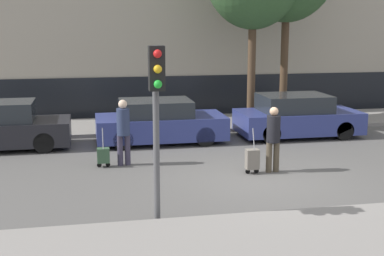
{
  "coord_description": "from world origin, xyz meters",
  "views": [
    {
      "loc": [
        -4.02,
        -11.89,
        3.73
      ],
      "look_at": [
        -1.29,
        1.8,
        0.95
      ],
      "focal_mm": 50.0,
      "sensor_mm": 36.0,
      "label": 1
    }
  ],
  "objects_px": {
    "parked_car_1": "(159,122)",
    "pedestrian_right": "(273,135)",
    "traffic_light": "(157,98)",
    "parked_car_0": "(1,127)",
    "parked_car_2": "(297,117)",
    "pedestrian_left": "(123,128)",
    "trolley_left": "(103,155)",
    "trolley_right": "(252,159)"
  },
  "relations": [
    {
      "from": "parked_car_1",
      "to": "pedestrian_right",
      "type": "relative_size",
      "value": 2.42
    },
    {
      "from": "parked_car_1",
      "to": "traffic_light",
      "type": "distance_m",
      "value": 7.1
    },
    {
      "from": "parked_car_1",
      "to": "traffic_light",
      "type": "height_order",
      "value": "traffic_light"
    },
    {
      "from": "parked_car_0",
      "to": "traffic_light",
      "type": "distance_m",
      "value": 7.99
    },
    {
      "from": "parked_car_2",
      "to": "pedestrian_left",
      "type": "distance_m",
      "value": 6.43
    },
    {
      "from": "parked_car_0",
      "to": "traffic_light",
      "type": "relative_size",
      "value": 1.18
    },
    {
      "from": "pedestrian_left",
      "to": "pedestrian_right",
      "type": "bearing_deg",
      "value": -30.44
    },
    {
      "from": "traffic_light",
      "to": "trolley_left",
      "type": "bearing_deg",
      "value": 101.79
    },
    {
      "from": "trolley_right",
      "to": "traffic_light",
      "type": "relative_size",
      "value": 0.35
    },
    {
      "from": "parked_car_1",
      "to": "pedestrian_left",
      "type": "bearing_deg",
      "value": -117.03
    },
    {
      "from": "pedestrian_left",
      "to": "traffic_light",
      "type": "xyz_separation_m",
      "value": [
        0.33,
        -4.26,
        1.38
      ]
    },
    {
      "from": "parked_car_0",
      "to": "trolley_left",
      "type": "xyz_separation_m",
      "value": [
        2.89,
        -2.67,
        -0.35
      ]
    },
    {
      "from": "trolley_right",
      "to": "parked_car_0",
      "type": "bearing_deg",
      "value": 148.38
    },
    {
      "from": "trolley_left",
      "to": "pedestrian_right",
      "type": "relative_size",
      "value": 0.63
    },
    {
      "from": "pedestrian_left",
      "to": "traffic_light",
      "type": "bearing_deg",
      "value": -95.12
    },
    {
      "from": "parked_car_2",
      "to": "trolley_left",
      "type": "xyz_separation_m",
      "value": [
        -6.43,
        -2.66,
        -0.34
      ]
    },
    {
      "from": "parked_car_1",
      "to": "trolley_left",
      "type": "relative_size",
      "value": 3.84
    },
    {
      "from": "pedestrian_left",
      "to": "parked_car_0",
      "type": "bearing_deg",
      "value": 133.55
    },
    {
      "from": "parked_car_2",
      "to": "parked_car_1",
      "type": "bearing_deg",
      "value": -179.81
    },
    {
      "from": "trolley_left",
      "to": "trolley_right",
      "type": "height_order",
      "value": "trolley_right"
    },
    {
      "from": "parked_car_0",
      "to": "parked_car_1",
      "type": "distance_m",
      "value": 4.73
    },
    {
      "from": "parked_car_0",
      "to": "trolley_right",
      "type": "relative_size",
      "value": 3.38
    },
    {
      "from": "parked_car_2",
      "to": "trolley_left",
      "type": "distance_m",
      "value": 6.96
    },
    {
      "from": "parked_car_1",
      "to": "trolley_left",
      "type": "height_order",
      "value": "parked_car_1"
    },
    {
      "from": "parked_car_0",
      "to": "parked_car_1",
      "type": "bearing_deg",
      "value": -0.26
    },
    {
      "from": "trolley_left",
      "to": "traffic_light",
      "type": "height_order",
      "value": "traffic_light"
    },
    {
      "from": "parked_car_0",
      "to": "parked_car_1",
      "type": "height_order",
      "value": "parked_car_0"
    },
    {
      "from": "parked_car_0",
      "to": "trolley_left",
      "type": "distance_m",
      "value": 3.95
    },
    {
      "from": "parked_car_2",
      "to": "pedestrian_right",
      "type": "height_order",
      "value": "pedestrian_right"
    },
    {
      "from": "parked_car_0",
      "to": "parked_car_2",
      "type": "height_order",
      "value": "parked_car_0"
    },
    {
      "from": "parked_car_0",
      "to": "traffic_light",
      "type": "bearing_deg",
      "value": -61.22
    },
    {
      "from": "trolley_right",
      "to": "traffic_light",
      "type": "xyz_separation_m",
      "value": [
        -2.75,
        -2.83,
        2.01
      ]
    },
    {
      "from": "parked_car_0",
      "to": "pedestrian_right",
      "type": "xyz_separation_m",
      "value": [
        7.06,
        -3.96,
        0.28
      ]
    },
    {
      "from": "trolley_right",
      "to": "pedestrian_right",
      "type": "bearing_deg",
      "value": 4.62
    },
    {
      "from": "parked_car_2",
      "to": "pedestrian_left",
      "type": "bearing_deg",
      "value": -156.4
    },
    {
      "from": "trolley_left",
      "to": "pedestrian_right",
      "type": "height_order",
      "value": "pedestrian_right"
    },
    {
      "from": "parked_car_0",
      "to": "pedestrian_left",
      "type": "height_order",
      "value": "pedestrian_left"
    },
    {
      "from": "parked_car_0",
      "to": "trolley_right",
      "type": "bearing_deg",
      "value": -31.62
    },
    {
      "from": "parked_car_1",
      "to": "parked_car_2",
      "type": "distance_m",
      "value": 4.58
    },
    {
      "from": "parked_car_1",
      "to": "trolley_right",
      "type": "xyz_separation_m",
      "value": [
        1.78,
        -3.99,
        -0.27
      ]
    },
    {
      "from": "parked_car_2",
      "to": "trolley_right",
      "type": "height_order",
      "value": "parked_car_2"
    },
    {
      "from": "pedestrian_left",
      "to": "trolley_right",
      "type": "distance_m",
      "value": 3.46
    }
  ]
}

